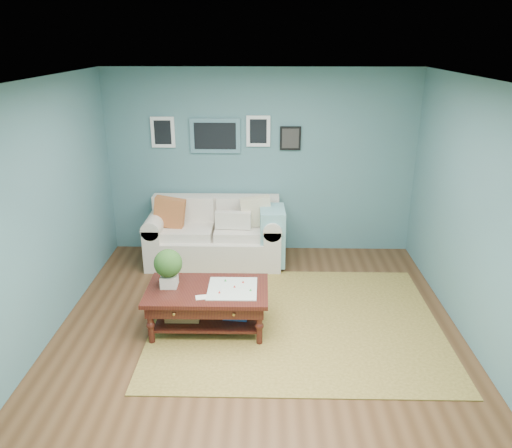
{
  "coord_description": "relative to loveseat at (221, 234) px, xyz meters",
  "views": [
    {
      "loc": [
        0.08,
        -4.65,
        3.08
      ],
      "look_at": [
        -0.04,
        1.0,
        0.96
      ],
      "focal_mm": 35.0,
      "sensor_mm": 36.0,
      "label": 1
    }
  ],
  "objects": [
    {
      "name": "loveseat",
      "position": [
        0.0,
        0.0,
        0.0
      ],
      "size": [
        1.96,
        0.89,
        1.01
      ],
      "color": "beige",
      "rests_on": "ground"
    },
    {
      "name": "coffee_table",
      "position": [
        -0.06,
        -1.83,
        0.0
      ],
      "size": [
        1.33,
        0.78,
        0.93
      ],
      "rotation": [
        0.0,
        0.0,
        0.0
      ],
      "color": "black",
      "rests_on": "ground"
    },
    {
      "name": "room_shell",
      "position": [
        0.56,
        -1.97,
        0.95
      ],
      "size": [
        5.0,
        5.02,
        2.7
      ],
      "color": "brown",
      "rests_on": "ground"
    },
    {
      "name": "area_rug",
      "position": [
        1.0,
        -1.69,
        -0.4
      ],
      "size": [
        3.25,
        2.6,
        0.01
      ],
      "primitive_type": "cube",
      "color": "brown",
      "rests_on": "ground"
    }
  ]
}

